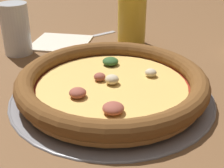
{
  "coord_description": "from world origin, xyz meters",
  "views": [
    {
      "loc": [
        0.46,
        0.03,
        0.26
      ],
      "look_at": [
        0.0,
        0.0,
        0.02
      ],
      "focal_mm": 50.0,
      "sensor_mm": 36.0,
      "label": 1
    }
  ],
  "objects_px": {
    "pizza_tray": "(112,94)",
    "fork": "(79,39)",
    "pizza": "(112,83)",
    "napkin": "(61,42)",
    "drinking_cup": "(16,29)",
    "beverage_can": "(132,19)"
  },
  "relations": [
    {
      "from": "pizza",
      "to": "pizza_tray",
      "type": "bearing_deg",
      "value": 151.77
    },
    {
      "from": "pizza",
      "to": "napkin",
      "type": "height_order",
      "value": "pizza"
    },
    {
      "from": "pizza",
      "to": "beverage_can",
      "type": "distance_m",
      "value": 0.27
    },
    {
      "from": "pizza_tray",
      "to": "napkin",
      "type": "xyz_separation_m",
      "value": [
        -0.25,
        -0.14,
        0.0
      ]
    },
    {
      "from": "fork",
      "to": "pizza",
      "type": "bearing_deg",
      "value": 70.84
    },
    {
      "from": "pizza",
      "to": "drinking_cup",
      "type": "height_order",
      "value": "drinking_cup"
    },
    {
      "from": "napkin",
      "to": "fork",
      "type": "height_order",
      "value": "napkin"
    },
    {
      "from": "napkin",
      "to": "beverage_can",
      "type": "xyz_separation_m",
      "value": [
        -0.01,
        0.17,
        0.06
      ]
    },
    {
      "from": "drinking_cup",
      "to": "napkin",
      "type": "xyz_separation_m",
      "value": [
        -0.07,
        0.08,
        -0.05
      ]
    },
    {
      "from": "pizza",
      "to": "drinking_cup",
      "type": "distance_m",
      "value": 0.29
    },
    {
      "from": "pizza_tray",
      "to": "pizza",
      "type": "relative_size",
      "value": 1.08
    },
    {
      "from": "pizza_tray",
      "to": "napkin",
      "type": "relative_size",
      "value": 2.33
    },
    {
      "from": "pizza_tray",
      "to": "fork",
      "type": "height_order",
      "value": "pizza_tray"
    },
    {
      "from": "fork",
      "to": "pizza_tray",
      "type": "bearing_deg",
      "value": 70.85
    },
    {
      "from": "drinking_cup",
      "to": "napkin",
      "type": "distance_m",
      "value": 0.12
    },
    {
      "from": "drinking_cup",
      "to": "fork",
      "type": "distance_m",
      "value": 0.16
    },
    {
      "from": "drinking_cup",
      "to": "fork",
      "type": "height_order",
      "value": "drinking_cup"
    },
    {
      "from": "pizza",
      "to": "fork",
      "type": "height_order",
      "value": "pizza"
    },
    {
      "from": "pizza_tray",
      "to": "napkin",
      "type": "bearing_deg",
      "value": -151.17
    },
    {
      "from": "pizza",
      "to": "beverage_can",
      "type": "xyz_separation_m",
      "value": [
        -0.26,
        0.03,
        0.04
      ]
    },
    {
      "from": "pizza_tray",
      "to": "drinking_cup",
      "type": "xyz_separation_m",
      "value": [
        -0.18,
        -0.22,
        0.05
      ]
    },
    {
      "from": "fork",
      "to": "beverage_can",
      "type": "distance_m",
      "value": 0.15
    }
  ]
}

